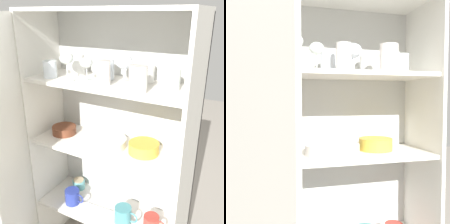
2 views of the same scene
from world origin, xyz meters
The scene contains 26 objects.
cupboard_back_panel centered at (0.00, 0.32, 0.77)m, with size 0.91×0.02×1.54m, color silver.
cupboard_side_left centered at (-0.45, 0.16, 0.77)m, with size 0.02×0.35×1.54m, color white.
cupboard_side_right centered at (0.45, 0.16, 0.77)m, with size 0.02×0.35×1.54m, color white.
cupboard_top_panel centered at (0.00, 0.16, 1.55)m, with size 0.91×0.35×0.02m, color white.
shelf_board_lower centered at (0.00, 0.16, 0.37)m, with size 0.87×0.32×0.02m, color silver.
shelf_board_middle centered at (0.00, 0.16, 0.82)m, with size 0.87×0.32×0.02m, color silver.
shelf_board_upper centered at (0.00, 0.16, 1.19)m, with size 0.87×0.32×0.02m, color silver.
cupboard_door centered at (-0.34, -0.22, 0.77)m, with size 0.23×0.41×1.54m.
tumbler_glass_0 centered at (0.18, 0.25, 1.25)m, with size 0.07×0.07×0.10m.
tumbler_glass_1 centered at (-0.32, 0.09, 1.24)m, with size 0.07×0.07×0.09m.
tumbler_glass_2 centered at (-0.03, 0.21, 1.25)m, with size 0.07×0.07×0.11m.
tumbler_glass_3 centered at (0.21, 0.06, 1.26)m, with size 0.08×0.08×0.12m.
tumbler_glass_4 centered at (-0.23, 0.22, 1.26)m, with size 0.08×0.08×0.11m.
tumbler_glass_5 centered at (0.33, 0.17, 1.25)m, with size 0.08×0.08×0.10m.
tumbler_glass_6 centered at (0.02, 0.09, 1.26)m, with size 0.07×0.07×0.12m.
wine_glass_0 centered at (0.08, 0.18, 1.30)m, with size 0.09×0.09×0.14m.
wine_glass_1 centered at (-0.20, 0.08, 1.30)m, with size 0.07×0.07×0.14m.
wine_glass_2 centered at (-0.10, 0.11, 1.29)m, with size 0.07×0.07×0.12m.
plate_stack_white centered at (-0.02, 0.15, 0.85)m, with size 0.25×0.25×0.04m.
mixing_bowl_large centered at (0.21, 0.18, 0.86)m, with size 0.16×0.16×0.06m.
serving_bowl_small centered at (-0.32, 0.16, 0.86)m, with size 0.15×0.15×0.05m.
coffee_mug_primary centered at (0.13, 0.11, 0.43)m, with size 0.14×0.10×0.10m.
coffee_mug_extra_1 centered at (0.29, 0.14, 0.42)m, with size 0.13×0.09×0.08m.
coffee_mug_extra_2 centered at (-0.23, 0.10, 0.43)m, with size 0.13×0.09×0.09m.
storage_jar centered at (-0.29, 0.24, 0.42)m, with size 0.08×0.08×0.07m.
serving_spoon centered at (-0.04, 0.14, 0.39)m, with size 0.19×0.02×0.01m.
Camera 1 is at (0.66, -0.98, 1.53)m, focal length 42.00 mm.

